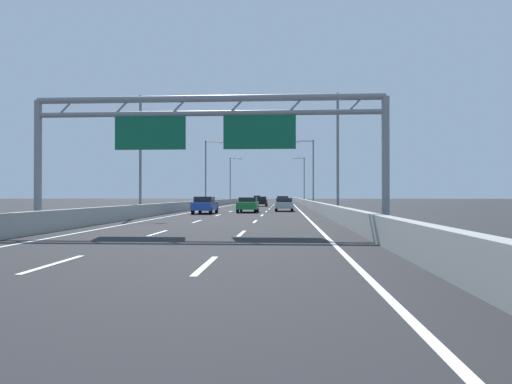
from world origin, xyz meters
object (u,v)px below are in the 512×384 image
streetlamp_left_mid (143,147)px  green_car (248,205)px  streetlamp_left_distant (231,177)px  white_car (257,199)px  sign_gantry (207,127)px  streetlamp_right_mid (335,146)px  streetlamp_left_far (207,169)px  black_car (261,201)px  streetlamp_right_far (312,169)px  silver_car (284,204)px  streetlamp_right_distant (303,177)px  red_car (283,201)px  blue_car (205,205)px

streetlamp_left_mid → green_car: (7.58, 8.57, -4.65)m
streetlamp_left_distant → white_car: 24.78m
sign_gantry → streetlamp_right_mid: size_ratio=1.78×
streetlamp_left_far → black_car: size_ratio=2.28×
streetlamp_right_mid → streetlamp_right_far: 30.40m
streetlamp_left_distant → silver_car: streetlamp_left_distant is taller
silver_car → streetlamp_right_distant: bearing=85.4°
streetlamp_right_mid → streetlamp_right_far: (0.00, 30.40, 0.00)m
sign_gantry → streetlamp_left_far: (-7.43, 44.57, 0.56)m
streetlamp_right_distant → streetlamp_left_far: bearing=-116.2°
sign_gantry → streetlamp_right_distant: 75.34m
streetlamp_right_far → white_car: bearing=101.3°
streetlamp_right_distant → streetlamp_right_mid: bearing=-90.0°
white_car → red_car: (6.80, -51.96, -0.02)m
streetlamp_left_distant → blue_car: 55.95m
streetlamp_left_mid → streetlamp_left_distant: bearing=90.0°
streetlamp_left_far → red_car: (10.83, 2.46, -4.62)m
streetlamp_left_far → streetlamp_right_far: same height
white_car → green_car: size_ratio=1.00×
black_car → blue_car: (-3.57, -28.32, 0.03)m
streetlamp_right_mid → streetlamp_right_distant: 60.80m
green_car → silver_car: 4.90m
streetlamp_left_far → green_car: streetlamp_left_far is taller
silver_car → black_car: bearing=99.2°
green_car → streetlamp_right_far: bearing=71.4°
white_car → black_car: (3.54, -51.31, -0.06)m
streetlamp_left_distant → red_car: size_ratio=2.22×
sign_gantry → streetlamp_right_mid: 16.04m
streetlamp_right_far → streetlamp_right_mid: bearing=-90.0°
sign_gantry → red_car: bearing=85.9°
sign_gantry → streetlamp_right_distant: (7.50, 74.97, 0.56)m
streetlamp_left_far → black_car: streetlamp_left_far is taller
streetlamp_left_distant → streetlamp_right_distant: (14.93, 0.00, 0.00)m
sign_gantry → white_car: (-3.40, 98.99, -4.03)m
black_car → streetlamp_left_mid: bearing=-102.7°
white_car → black_car: size_ratio=1.10×
streetlamp_left_distant → black_car: streetlamp_left_distant is taller
sign_gantry → streetlamp_right_far: (7.50, 44.57, 0.56)m
streetlamp_left_mid → blue_car: streetlamp_left_mid is taller
streetlamp_left_far → blue_car: size_ratio=2.08×
silver_car → black_car: 21.76m
streetlamp_left_far → silver_car: size_ratio=2.25×
black_car → streetlamp_left_far: bearing=-157.7°
streetlamp_left_far → green_car: 23.57m
streetlamp_left_mid → streetlamp_right_mid: (14.93, 0.00, 0.00)m
blue_car → silver_car: bearing=44.2°
sign_gantry → blue_car: sign_gantry is taller
streetlamp_left_far → streetlamp_right_distant: 33.87m
streetlamp_right_mid → sign_gantry: bearing=-117.9°
black_car → streetlamp_left_distant: bearing=105.5°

